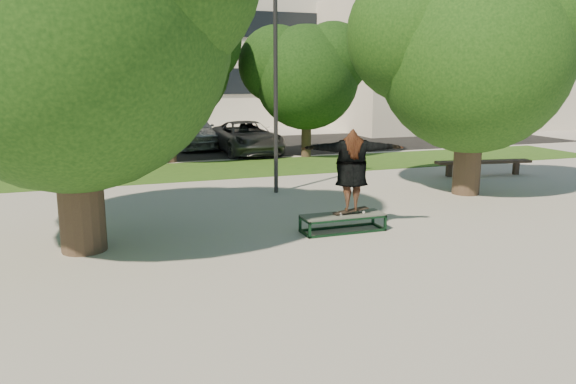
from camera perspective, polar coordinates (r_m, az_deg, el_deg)
name	(u,v)px	position (r m, az deg, el deg)	size (l,w,h in m)	color
ground	(308,243)	(11.23, 2.09, -5.22)	(120.00, 120.00, 0.00)	#AFAAA1
grass_strip	(236,168)	(20.37, -5.26, 2.39)	(30.00, 4.00, 0.02)	#254D16
asphalt_strip	(180,149)	(26.48, -10.92, 4.34)	(40.00, 8.00, 0.01)	black
tree_left	(61,9)	(11.13, -22.06, 16.84)	(6.96, 5.95, 7.12)	#38281E
tree_right	(470,45)	(16.43, 18.02, 14.00)	(6.24, 5.33, 6.51)	#38281E
bg_tree_mid	(164,56)	(22.26, -12.51, 13.30)	(5.76, 4.92, 6.24)	#38281E
bg_tree_right	(305,71)	(23.14, 1.69, 12.19)	(5.04, 4.31, 5.43)	#38281E
lamppost	(276,81)	(15.79, -1.27, 11.24)	(0.25, 0.15, 6.11)	#2D2D30
office_building	(109,6)	(42.27, -17.75, 17.51)	(30.00, 14.12, 16.00)	silver
side_building	(439,65)	(38.83, 15.14, 12.30)	(15.00, 10.00, 8.00)	beige
grind_box	(343,223)	(12.08, 5.59, -3.13)	(1.80, 0.60, 0.38)	black
skater_rig	(352,170)	(11.92, 6.48, 2.22)	(2.22, 1.19, 1.82)	white
bench	(483,163)	(19.94, 19.22, 2.80)	(3.34, 1.01, 0.51)	#46352A
car_dark	(63,136)	(26.61, -21.89, 5.27)	(1.48, 4.26, 1.40)	black
car_grey	(246,137)	(24.50, -4.25, 5.56)	(2.28, 4.95, 1.38)	#59595E
car_silver_b	(189,131)	(26.98, -9.98, 6.10)	(2.10, 5.17, 1.50)	#BBBCC0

